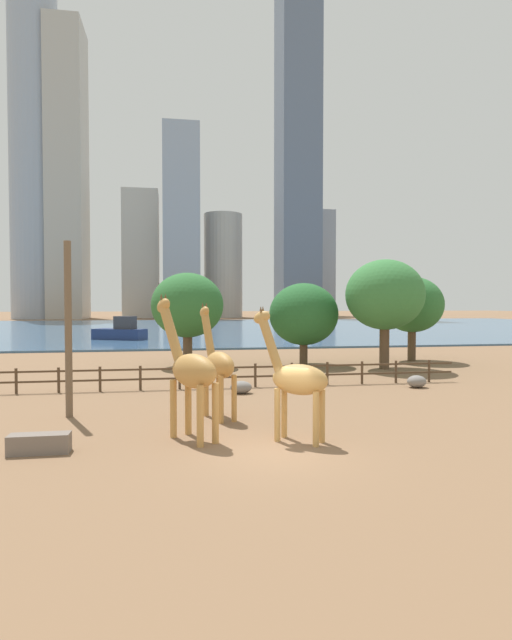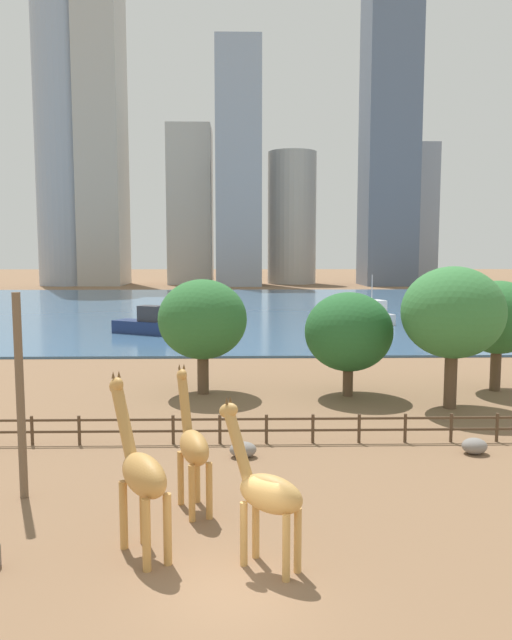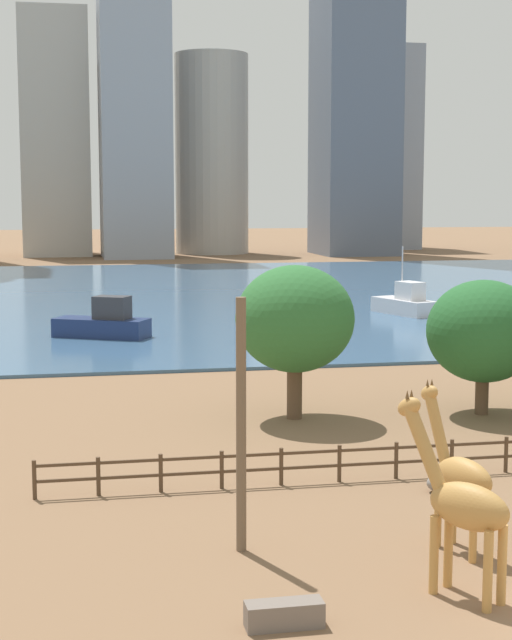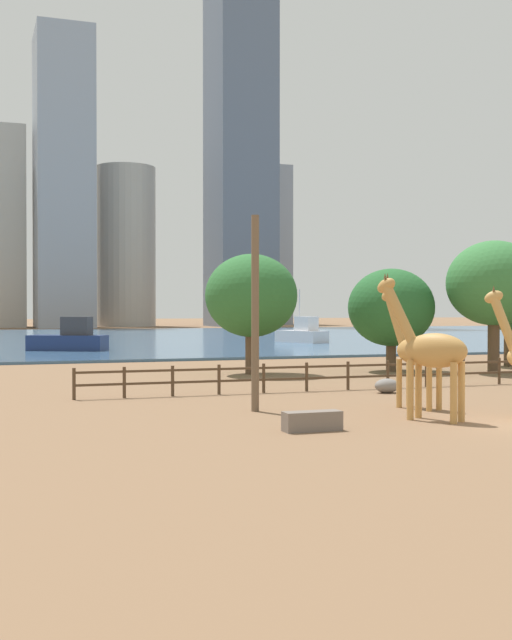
% 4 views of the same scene
% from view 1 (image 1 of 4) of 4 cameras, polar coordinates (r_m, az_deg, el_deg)
% --- Properties ---
extents(ground_plane, '(400.00, 400.00, 0.00)m').
position_cam_1_polar(ground_plane, '(95.02, -7.63, -0.88)').
color(ground_plane, brown).
extents(harbor_water, '(180.00, 86.00, 0.20)m').
position_cam_1_polar(harbor_water, '(92.02, -7.57, -0.91)').
color(harbor_water, '#3D6084').
rests_on(harbor_water, ground).
extents(giraffe_tall, '(2.52, 2.11, 4.51)m').
position_cam_1_polar(giraffe_tall, '(16.70, 4.53, -6.69)').
color(giraffe_tall, tan).
rests_on(giraffe_tall, ground).
extents(giraffe_companion, '(1.51, 2.92, 4.64)m').
position_cam_1_polar(giraffe_companion, '(20.06, -4.37, -5.05)').
color(giraffe_companion, '#C18C47').
rests_on(giraffe_companion, ground).
extents(giraffe_young, '(2.36, 3.15, 4.95)m').
position_cam_1_polar(giraffe_young, '(17.01, -7.51, -5.70)').
color(giraffe_young, '#C18C47').
rests_on(giraffe_young, ground).
extents(utility_pole, '(0.28, 0.28, 7.10)m').
position_cam_1_polar(utility_pole, '(21.42, -20.66, -1.01)').
color(utility_pole, brown).
rests_on(utility_pole, ground).
extents(boulder_near_fence, '(1.12, 0.85, 0.64)m').
position_cam_1_polar(boulder_near_fence, '(25.64, -1.73, -7.69)').
color(boulder_near_fence, gray).
rests_on(boulder_near_fence, ground).
extents(boulder_by_pole, '(1.05, 0.89, 0.67)m').
position_cam_1_polar(boulder_by_pole, '(28.77, 17.89, -6.70)').
color(boulder_by_pole, gray).
rests_on(boulder_by_pole, ground).
extents(feeding_trough, '(1.80, 0.60, 0.60)m').
position_cam_1_polar(feeding_trough, '(17.06, -23.51, -12.82)').
color(feeding_trough, '#72665B').
rests_on(feeding_trough, ground).
extents(enclosure_fence, '(26.12, 0.14, 1.30)m').
position_cam_1_polar(enclosure_fence, '(27.28, -3.58, -6.18)').
color(enclosure_fence, '#4C3826').
rests_on(enclosure_fence, ground).
extents(tree_left_large, '(5.46, 5.46, 7.67)m').
position_cam_1_polar(tree_left_large, '(36.01, 14.51, 2.77)').
color(tree_left_large, brown).
rests_on(tree_left_large, ground).
extents(tree_center_broad, '(5.25, 5.25, 6.83)m').
position_cam_1_polar(tree_center_broad, '(36.65, -7.84, 1.65)').
color(tree_center_broad, brown).
rests_on(tree_center_broad, ground).
extents(tree_right_tall, '(4.90, 4.90, 6.71)m').
position_cam_1_polar(tree_right_tall, '(41.55, 17.41, 1.65)').
color(tree_right_tall, brown).
rests_on(tree_right_tall, ground).
extents(tree_left_small, '(5.12, 5.12, 6.10)m').
position_cam_1_polar(tree_left_small, '(37.16, 5.47, 0.65)').
color(tree_left_small, brown).
rests_on(tree_left_small, ground).
extents(boat_ferry, '(4.05, 6.57, 5.57)m').
position_cam_1_polar(boat_ferry, '(73.60, 5.12, -0.80)').
color(boat_ferry, silver).
rests_on(boat_ferry, harbor_water).
extents(boat_sailboat, '(6.82, 5.05, 2.85)m').
position_cam_1_polar(boat_sailboat, '(62.90, -15.20, -1.29)').
color(boat_sailboat, navy).
rests_on(boat_sailboat, harbor_water).
extents(skyline_tower_needle, '(10.27, 15.97, 37.39)m').
position_cam_1_polar(skyline_tower_needle, '(183.64, 6.78, 6.29)').
color(skyline_tower_needle, '#939EAD').
rests_on(skyline_tower_needle, ground).
extents(skyline_block_central, '(12.31, 15.04, 108.70)m').
position_cam_1_polar(skyline_block_central, '(168.99, 4.78, 19.02)').
color(skyline_block_central, slate).
rests_on(skyline_block_central, ground).
extents(skyline_tower_glass, '(12.59, 12.59, 33.86)m').
position_cam_1_polar(skyline_tower_glass, '(165.43, -3.77, 6.18)').
color(skyline_tower_glass, '#B7B2A8').
rests_on(skyline_tower_glass, ground).
extents(skyline_block_left, '(10.94, 14.84, 58.26)m').
position_cam_1_polar(skyline_block_left, '(157.84, -8.55, 10.82)').
color(skyline_block_left, '#939EAD').
rests_on(skyline_block_left, ground).
extents(skyline_block_right, '(13.88, 13.88, 106.37)m').
position_cam_1_polar(skyline_block_right, '(169.87, -24.04, 18.36)').
color(skyline_block_right, '#939EAD').
rests_on(skyline_block_right, ground).
extents(skyline_tower_short, '(11.05, 13.99, 39.99)m').
position_cam_1_polar(skyline_tower_short, '(165.04, -12.98, 7.21)').
color(skyline_tower_short, '#B7B2A8').
rests_on(skyline_tower_short, ground).
extents(skyline_block_wide, '(10.27, 15.57, 87.75)m').
position_cam_1_polar(skyline_block_wide, '(166.53, -20.75, 15.42)').
color(skyline_block_wide, '#ADA89E').
rests_on(skyline_block_wide, ground).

